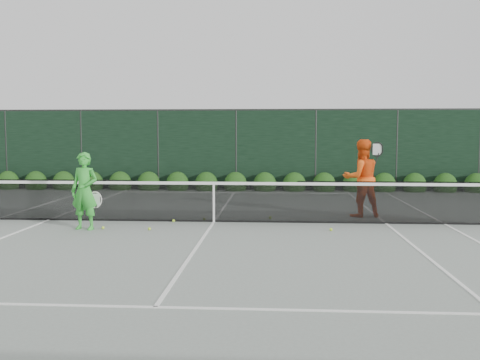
{
  "coord_description": "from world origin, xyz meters",
  "views": [
    {
      "loc": [
        1.46,
        -12.74,
        2.14
      ],
      "look_at": [
        0.61,
        0.3,
        1.0
      ],
      "focal_mm": 40.0,
      "sensor_mm": 36.0,
      "label": 1
    }
  ],
  "objects": [
    {
      "name": "player_man",
      "position": [
        3.69,
        1.08,
        1.0
      ],
      "size": [
        1.12,
        0.97,
        1.99
      ],
      "rotation": [
        0.0,
        0.0,
        3.39
      ],
      "color": "#F75814",
      "rests_on": "ground"
    },
    {
      "name": "windscreen_fence",
      "position": [
        0.0,
        -2.71,
        1.51
      ],
      "size": [
        32.0,
        21.07,
        3.06
      ],
      "color": "black",
      "rests_on": "ground"
    },
    {
      "name": "tennis_net",
      "position": [
        -0.02,
        0.0,
        0.53
      ],
      "size": [
        12.9,
        0.1,
        1.07
      ],
      "color": "black",
      "rests_on": "ground"
    },
    {
      "name": "court_lines",
      "position": [
        0.0,
        0.0,
        0.01
      ],
      "size": [
        11.03,
        23.83,
        0.01
      ],
      "color": "white",
      "rests_on": "ground"
    },
    {
      "name": "ground",
      "position": [
        0.0,
        0.0,
        0.0
      ],
      "size": [
        80.0,
        80.0,
        0.0
      ],
      "primitive_type": "plane",
      "color": "gray",
      "rests_on": "ground"
    },
    {
      "name": "tennis_balls",
      "position": [
        -0.14,
        -0.44,
        0.03
      ],
      "size": [
        5.15,
        1.83,
        0.07
      ],
      "color": "#BDE733",
      "rests_on": "ground"
    },
    {
      "name": "hedge_row",
      "position": [
        -0.0,
        7.15,
        0.23
      ],
      "size": [
        31.66,
        0.65,
        0.94
      ],
      "color": "#0E340E",
      "rests_on": "ground"
    },
    {
      "name": "player_woman",
      "position": [
        -2.76,
        -1.17,
        0.86
      ],
      "size": [
        0.7,
        0.53,
        1.73
      ],
      "rotation": [
        0.0,
        0.0,
        -0.2
      ],
      "color": "green",
      "rests_on": "ground"
    }
  ]
}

